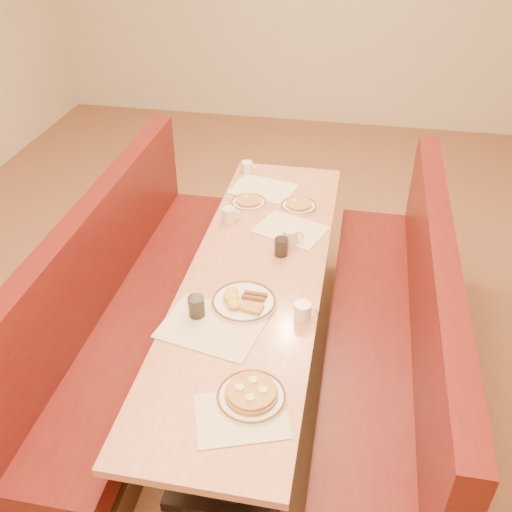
% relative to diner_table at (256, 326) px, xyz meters
% --- Properties ---
extents(ground, '(8.00, 8.00, 0.00)m').
position_rel_diner_table_xyz_m(ground, '(0.00, 0.00, -0.37)').
color(ground, '#9E6647').
rests_on(ground, ground).
extents(room_envelope, '(6.04, 8.04, 2.82)m').
position_rel_diner_table_xyz_m(room_envelope, '(0.00, 0.00, 1.56)').
color(room_envelope, beige).
rests_on(room_envelope, ground).
extents(diner_table, '(0.70, 2.50, 0.75)m').
position_rel_diner_table_xyz_m(diner_table, '(0.00, 0.00, 0.00)').
color(diner_table, black).
rests_on(diner_table, ground).
extents(booth_left, '(0.55, 2.50, 1.05)m').
position_rel_diner_table_xyz_m(booth_left, '(-0.73, 0.00, -0.01)').
color(booth_left, '#4C3326').
rests_on(booth_left, ground).
extents(booth_right, '(0.55, 2.50, 1.05)m').
position_rel_diner_table_xyz_m(booth_right, '(0.73, 0.00, -0.01)').
color(booth_right, '#4C3326').
rests_on(booth_right, ground).
extents(placemat_near_left, '(0.50, 0.42, 0.00)m').
position_rel_diner_table_xyz_m(placemat_near_left, '(-0.12, -0.45, 0.38)').
color(placemat_near_left, beige).
rests_on(placemat_near_left, diner_table).
extents(placemat_near_right, '(0.42, 0.36, 0.00)m').
position_rel_diner_table_xyz_m(placemat_near_right, '(0.12, -0.92, 0.38)').
color(placemat_near_right, beige).
rests_on(placemat_near_right, diner_table).
extents(placemat_far_left, '(0.45, 0.37, 0.00)m').
position_rel_diner_table_xyz_m(placemat_far_left, '(-0.12, 0.89, 0.38)').
color(placemat_far_left, beige).
rests_on(placemat_far_left, diner_table).
extents(placemat_far_right, '(0.45, 0.40, 0.00)m').
position_rel_diner_table_xyz_m(placemat_far_right, '(0.12, 0.44, 0.38)').
color(placemat_far_right, beige).
rests_on(placemat_far_right, diner_table).
extents(pancake_plate, '(0.28, 0.28, 0.06)m').
position_rel_diner_table_xyz_m(pancake_plate, '(0.14, -0.83, 0.40)').
color(pancake_plate, silver).
rests_on(pancake_plate, diner_table).
extents(eggs_plate, '(0.32, 0.32, 0.06)m').
position_rel_diner_table_xyz_m(eggs_plate, '(-0.01, -0.27, 0.39)').
color(eggs_plate, silver).
rests_on(eggs_plate, diner_table).
extents(extra_plate_mid, '(0.22, 0.22, 0.05)m').
position_rel_diner_table_xyz_m(extra_plate_mid, '(0.13, 0.70, 0.39)').
color(extra_plate_mid, silver).
rests_on(extra_plate_mid, diner_table).
extents(extra_plate_far, '(0.22, 0.22, 0.05)m').
position_rel_diner_table_xyz_m(extra_plate_far, '(-0.18, 0.68, 0.39)').
color(extra_plate_far, silver).
rests_on(extra_plate_far, diner_table).
extents(coffee_mug_a, '(0.11, 0.08, 0.08)m').
position_rel_diner_table_xyz_m(coffee_mug_a, '(0.28, -0.31, 0.42)').
color(coffee_mug_a, silver).
rests_on(coffee_mug_a, diner_table).
extents(coffee_mug_b, '(0.11, 0.08, 0.08)m').
position_rel_diner_table_xyz_m(coffee_mug_b, '(-0.25, 0.47, 0.42)').
color(coffee_mug_b, silver).
rests_on(coffee_mug_b, diner_table).
extents(coffee_mug_c, '(0.12, 0.09, 0.09)m').
position_rel_diner_table_xyz_m(coffee_mug_c, '(0.14, 0.30, 0.42)').
color(coffee_mug_c, silver).
rests_on(coffee_mug_c, diner_table).
extents(coffee_mug_d, '(0.11, 0.08, 0.08)m').
position_rel_diner_table_xyz_m(coffee_mug_d, '(-0.27, 1.10, 0.42)').
color(coffee_mug_d, silver).
rests_on(coffee_mug_d, diner_table).
extents(soda_tumbler_near, '(0.08, 0.08, 0.11)m').
position_rel_diner_table_xyz_m(soda_tumbler_near, '(-0.21, -0.39, 0.43)').
color(soda_tumbler_near, black).
rests_on(soda_tumbler_near, diner_table).
extents(soda_tumbler_mid, '(0.07, 0.07, 0.10)m').
position_rel_diner_table_xyz_m(soda_tumbler_mid, '(0.10, 0.18, 0.43)').
color(soda_tumbler_mid, black).
rests_on(soda_tumbler_mid, diner_table).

